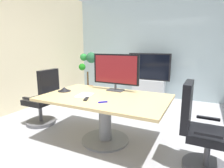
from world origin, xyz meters
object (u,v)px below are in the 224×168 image
(office_chair_left, at_px, (43,102))
(remote_control, at_px, (86,99))
(tv_monitor, at_px, (116,70))
(potted_plant, at_px, (89,71))
(conference_phone, at_px, (64,89))
(office_chair_right, at_px, (200,134))
(conference_table, at_px, (105,108))
(wall_display_unit, at_px, (149,83))

(office_chair_left, xyz_separation_m, remote_control, (1.21, -0.32, 0.30))
(tv_monitor, relative_size, potted_plant, 0.63)
(tv_monitor, height_order, remote_control, tv_monitor)
(conference_phone, xyz_separation_m, remote_control, (0.63, -0.26, -0.02))
(office_chair_left, xyz_separation_m, office_chair_right, (2.75, -0.15, 0.00))
(conference_table, xyz_separation_m, remote_control, (-0.16, -0.28, 0.19))
(tv_monitor, bearing_deg, remote_control, -102.14)
(tv_monitor, relative_size, conference_phone, 3.82)
(wall_display_unit, xyz_separation_m, potted_plant, (-1.72, -0.51, 0.34))
(tv_monitor, bearing_deg, potted_plant, 133.52)
(wall_display_unit, relative_size, potted_plant, 0.98)
(tv_monitor, bearing_deg, conference_table, -88.16)
(potted_plant, bearing_deg, office_chair_left, -79.84)
(conference_phone, distance_m, remote_control, 0.68)
(conference_table, xyz_separation_m, office_chair_left, (-1.38, 0.05, -0.10))
(conference_table, relative_size, potted_plant, 1.45)
(potted_plant, relative_size, conference_phone, 6.05)
(office_chair_right, height_order, conference_phone, office_chair_right)
(conference_table, distance_m, tv_monitor, 0.69)
(office_chair_right, xyz_separation_m, conference_phone, (-2.17, 0.09, 0.32))
(conference_phone, bearing_deg, wall_display_unit, 75.40)
(conference_phone, bearing_deg, office_chair_left, 174.17)
(office_chair_left, height_order, tv_monitor, tv_monitor)
(wall_display_unit, distance_m, conference_phone, 2.92)
(wall_display_unit, height_order, potted_plant, potted_plant)
(conference_table, height_order, office_chair_right, office_chair_right)
(wall_display_unit, height_order, conference_phone, wall_display_unit)
(office_chair_right, distance_m, wall_display_unit, 3.23)
(office_chair_right, distance_m, conference_phone, 2.19)
(conference_phone, bearing_deg, tv_monitor, 29.26)
(office_chair_right, height_order, tv_monitor, tv_monitor)
(office_chair_left, height_order, remote_control, office_chair_left)
(tv_monitor, relative_size, remote_control, 4.94)
(office_chair_right, bearing_deg, tv_monitor, 69.84)
(wall_display_unit, distance_m, potted_plant, 1.82)
(office_chair_left, bearing_deg, office_chair_right, 86.45)
(conference_table, xyz_separation_m, wall_display_unit, (-0.06, 2.80, -0.12))
(potted_plant, bearing_deg, office_chair_right, -37.09)
(office_chair_left, relative_size, wall_display_unit, 0.83)
(office_chair_right, distance_m, tv_monitor, 1.62)
(potted_plant, bearing_deg, remote_control, -57.77)
(conference_table, distance_m, conference_phone, 0.82)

